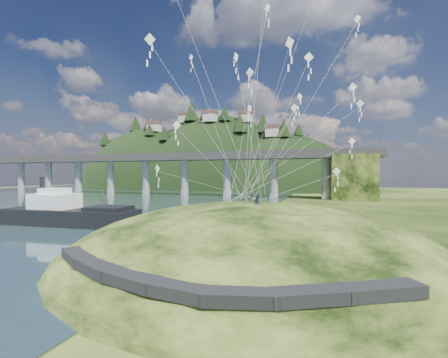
% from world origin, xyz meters
% --- Properties ---
extents(ground, '(320.00, 320.00, 0.00)m').
position_xyz_m(ground, '(0.00, 0.00, 0.00)').
color(ground, black).
rests_on(ground, ground).
extents(grass_hill, '(36.00, 32.00, 13.00)m').
position_xyz_m(grass_hill, '(8.00, 2.00, -1.50)').
color(grass_hill, black).
rests_on(grass_hill, ground).
extents(footpath, '(22.29, 5.84, 0.83)m').
position_xyz_m(footpath, '(7.46, -9.74, 2.08)').
color(footpath, black).
rests_on(footpath, ground).
extents(bridge, '(160.00, 11.00, 15.00)m').
position_xyz_m(bridge, '(-26.46, 70.07, 9.70)').
color(bridge, '#2D2B2B').
rests_on(bridge, ground).
extents(far_ridge, '(153.00, 70.00, 94.50)m').
position_xyz_m(far_ridge, '(-43.58, 122.17, -7.44)').
color(far_ridge, black).
rests_on(far_ridge, ground).
extents(work_barge, '(20.57, 7.17, 7.06)m').
position_xyz_m(work_barge, '(-21.70, 10.48, 1.77)').
color(work_barge, black).
rests_on(work_barge, ground).
extents(wooden_dock, '(12.26, 5.63, 0.88)m').
position_xyz_m(wooden_dock, '(-3.66, 5.94, 0.39)').
color(wooden_dock, '#341A15').
rests_on(wooden_dock, ground).
extents(kite_flyers, '(2.09, 3.35, 1.70)m').
position_xyz_m(kite_flyers, '(8.08, 2.32, 5.76)').
color(kite_flyers, '#282C35').
rests_on(kite_flyers, ground).
extents(kite_swarm, '(19.88, 16.56, 20.38)m').
position_xyz_m(kite_swarm, '(8.80, 2.56, 17.12)').
color(kite_swarm, white).
rests_on(kite_swarm, ground).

